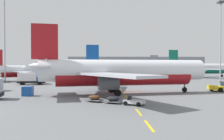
% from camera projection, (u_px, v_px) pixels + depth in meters
% --- Properties ---
extents(ground, '(400.00, 400.00, 0.00)m').
position_uv_depth(ground, '(197.00, 84.00, 66.56)').
color(ground, slate).
extents(apron_paint_markings, '(8.00, 93.90, 0.01)m').
position_uv_depth(apron_paint_markings, '(118.00, 85.00, 62.09)').
color(apron_paint_markings, yellow).
rests_on(apron_paint_markings, ground).
extents(airliner_foreground, '(34.74, 34.13, 12.20)m').
position_uv_depth(airliner_foreground, '(122.00, 72.00, 43.65)').
color(airliner_foreground, white).
rests_on(airliner_foreground, ground).
extents(airliner_mid_left, '(33.04, 32.23, 11.69)m').
position_uv_depth(airliner_mid_left, '(199.00, 68.00, 105.87)').
color(airliner_mid_left, white).
rests_on(airliner_mid_left, ground).
extents(airliner_far_center, '(28.33, 27.30, 10.17)m').
position_uv_depth(airliner_far_center, '(33.00, 71.00, 80.55)').
color(airliner_far_center, silver).
rests_on(airliner_far_center, ground).
extents(airliner_far_right, '(35.52, 35.28, 12.45)m').
position_uv_depth(airliner_far_right, '(130.00, 68.00, 87.15)').
color(airliner_far_right, white).
rests_on(airliner_far_right, ground).
extents(catering_truck, '(7.22, 3.26, 3.14)m').
position_uv_depth(catering_truck, '(31.00, 79.00, 64.48)').
color(catering_truck, black).
rests_on(catering_truck, ground).
extents(baggage_train, '(8.13, 5.66, 1.14)m').
position_uv_depth(baggage_train, '(113.00, 100.00, 32.79)').
color(baggage_train, silver).
rests_on(baggage_train, ground).
extents(uld_cargo_container, '(1.65, 1.61, 1.60)m').
position_uv_depth(uld_cargo_container, '(28.00, 91.00, 40.89)').
color(uld_cargo_container, '#194C9E').
rests_on(uld_cargo_container, ground).
extents(apron_light_mast_near, '(1.80, 1.80, 26.34)m').
position_uv_depth(apron_light_mast_near, '(5.00, 29.00, 73.56)').
color(apron_light_mast_near, slate).
rests_on(apron_light_mast_near, ground).
extents(apron_light_mast_far, '(1.80, 1.80, 23.85)m').
position_uv_depth(apron_light_mast_far, '(221.00, 32.00, 70.47)').
color(apron_light_mast_far, slate).
rests_on(apron_light_mast_far, ground).
extents(terminal_satellite, '(92.82, 27.36, 12.54)m').
position_uv_depth(terminal_satellite, '(134.00, 65.00, 176.32)').
color(terminal_satellite, gray).
rests_on(terminal_satellite, ground).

